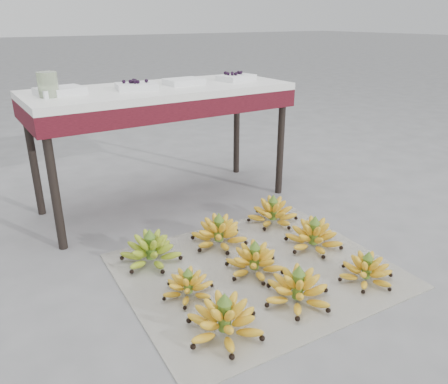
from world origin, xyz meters
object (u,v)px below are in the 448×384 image
bunch_mid_left (188,286)px  tray_right (184,82)px  bunch_back_center (219,233)px  newspaper_mat (257,270)px  bunch_front_right (366,271)px  glass_jar (48,85)px  vendor_table (162,101)px  bunch_mid_right (314,236)px  tray_far_right (236,77)px  bunch_mid_center (254,261)px  tray_far_left (60,91)px  bunch_back_left (151,251)px  bunch_front_center (298,289)px  bunch_back_right (273,213)px  tray_left (136,86)px  bunch_front_left (224,320)px

bunch_mid_left → tray_right: bearing=81.0°
bunch_back_center → newspaper_mat: bearing=-78.7°
bunch_front_right → glass_jar: glass_jar is taller
newspaper_mat → glass_jar: 1.43m
bunch_front_right → vendor_table: bearing=97.5°
bunch_mid_left → bunch_mid_right: bunch_mid_right is taller
tray_far_right → glass_jar: 1.19m
bunch_back_center → glass_jar: bearing=142.8°
bunch_mid_center → vendor_table: (0.02, 1.01, 0.61)m
tray_far_right → newspaper_mat: bearing=-118.7°
tray_far_left → vendor_table: bearing=-2.8°
bunch_front_right → bunch_mid_right: bunch_mid_right is taller
bunch_mid_left → bunch_back_left: bearing=112.7°
bunch_front_center → bunch_back_left: 0.76m
bunch_front_center → bunch_back_center: bearing=114.9°
bunch_mid_center → bunch_back_right: size_ratio=1.07×
bunch_mid_left → bunch_front_center: bearing=-19.2°
tray_far_left → bunch_mid_center: bearing=-61.8°
bunch_front_center → bunch_back_right: bunch_front_center is taller
bunch_back_left → vendor_table: vendor_table is taller
tray_left → tray_far_right: bearing=0.7°
bunch_back_left → bunch_back_right: 0.80m
bunch_front_left → tray_left: bearing=75.7°
bunch_front_center → glass_jar: (-0.64, 1.28, 0.76)m
bunch_front_center → bunch_back_center: bunch_back_center is taller
bunch_front_center → tray_right: bearing=106.9°
tray_left → bunch_mid_right: bearing=-60.0°
bunch_mid_left → tray_far_left: bearing=120.0°
bunch_back_center → tray_far_right: tray_far_right is taller
vendor_table → tray_right: bearing=0.8°
tray_far_left → bunch_front_center: bearing=-66.9°
tray_far_right → glass_jar: size_ratio=1.99×
bunch_front_left → tray_far_left: size_ratio=1.24×
bunch_front_left → bunch_back_center: bunch_front_left is taller
bunch_back_left → bunch_back_right: bearing=-16.0°
bunch_front_center → bunch_back_right: 0.79m
bunch_back_center → glass_jar: 1.18m
bunch_mid_left → tray_left: size_ratio=1.17×
tray_far_left → glass_jar: bearing=-142.5°
bunch_back_left → vendor_table: (0.40, 0.66, 0.60)m
bunch_front_right → bunch_mid_center: (-0.39, 0.34, 0.01)m
bunch_mid_right → glass_jar: bearing=155.7°
bunch_mid_left → bunch_back_left: 0.35m
bunch_mid_right → bunch_back_right: bearing=107.4°
bunch_back_center → bunch_front_right: bearing=-51.3°
bunch_mid_left → tray_far_left: size_ratio=1.11×
bunch_mid_center → glass_jar: glass_jar is taller
bunch_front_right → newspaper_mat: bearing=129.1°
vendor_table → tray_left: (-0.17, -0.03, 0.11)m
bunch_mid_right → bunch_back_right: bunch_mid_right is taller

